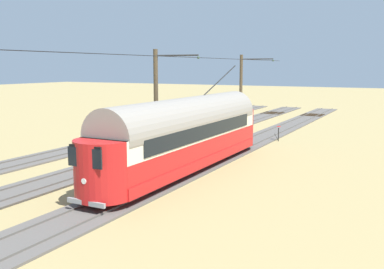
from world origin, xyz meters
TOP-DOWN VIEW (x-y plane):
  - ground_plane at (0.00, 0.00)m, footprint 220.00×220.00m
  - track_streetcar_siding at (-5.11, -0.31)m, footprint 2.80×80.00m
  - track_adjacent_siding at (0.00, -0.31)m, footprint 2.80×80.00m
  - track_third_siding at (5.11, -0.31)m, footprint 2.80×80.00m
  - vintage_streetcar at (-5.11, 2.23)m, footprint 2.65×17.57m
  - catenary_pole_foreground at (-2.22, -13.87)m, footprint 3.21×0.28m
  - catenary_pole_mid_near at (-2.22, 0.76)m, footprint 3.21×0.28m
  - overhead_wire_run at (-5.05, 7.23)m, footprint 3.00×47.88m
  - switch_stand at (-6.81, -10.38)m, footprint 0.50×0.30m

SIDE VIEW (x-z plane):
  - ground_plane at x=0.00m, z-range 0.00..0.00m
  - track_streetcar_siding at x=-5.11m, z-range -0.04..0.14m
  - track_adjacent_siding at x=0.00m, z-range -0.04..0.14m
  - track_third_siding at x=5.11m, z-range -0.04..0.14m
  - switch_stand at x=-6.81m, z-range 0.08..1.32m
  - vintage_streetcar at x=-5.11m, z-range -0.71..5.24m
  - catenary_pole_foreground at x=-2.22m, z-range 0.18..7.29m
  - catenary_pole_mid_near at x=-2.22m, z-range 0.18..7.29m
  - overhead_wire_run at x=-5.05m, z-range 6.48..6.66m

